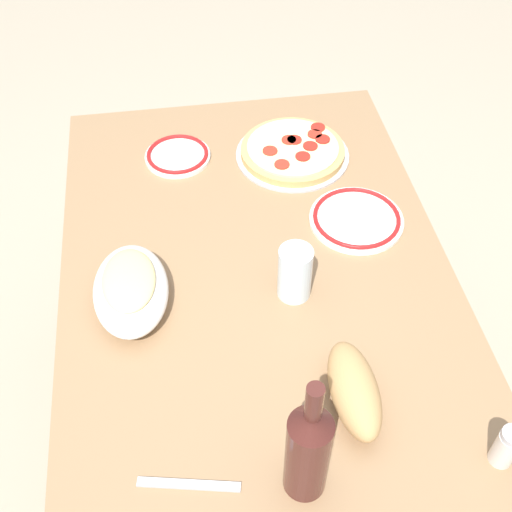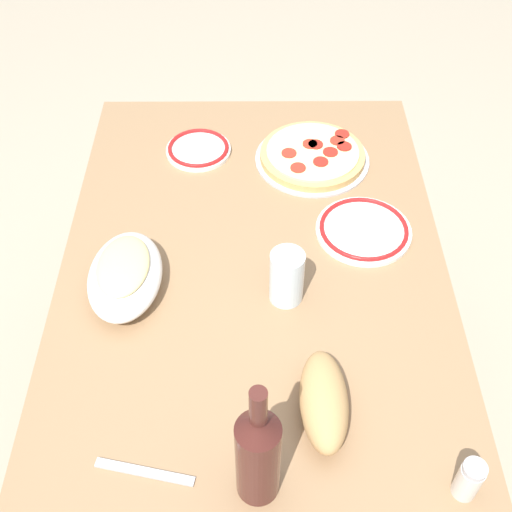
{
  "view_description": "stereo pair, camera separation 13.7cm",
  "coord_description": "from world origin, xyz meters",
  "px_view_note": "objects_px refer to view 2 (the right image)",
  "views": [
    {
      "loc": [
        0.92,
        -0.14,
        1.79
      ],
      "look_at": [
        0.0,
        0.0,
        0.79
      ],
      "focal_mm": 45.87,
      "sensor_mm": 36.0,
      "label": 1
    },
    {
      "loc": [
        0.93,
        -0.0,
        1.79
      ],
      "look_at": [
        0.0,
        0.0,
        0.79
      ],
      "focal_mm": 45.87,
      "sensor_mm": 36.0,
      "label": 2
    }
  ],
  "objects_px": {
    "pepperoni_pizza": "(315,156)",
    "side_plate_near": "(200,149)",
    "dining_table": "(256,305)",
    "bread_loaf": "(327,401)",
    "spice_shaker": "(472,480)",
    "wine_bottle": "(261,453)",
    "water_glass": "(289,277)",
    "side_plate_far": "(366,230)",
    "baked_pasta_dish": "(127,274)"
  },
  "relations": [
    {
      "from": "side_plate_near",
      "to": "water_glass",
      "type": "bearing_deg",
      "value": 23.31
    },
    {
      "from": "dining_table",
      "to": "baked_pasta_dish",
      "type": "distance_m",
      "value": 0.32
    },
    {
      "from": "spice_shaker",
      "to": "wine_bottle",
      "type": "bearing_deg",
      "value": -91.82
    },
    {
      "from": "baked_pasta_dish",
      "to": "side_plate_near",
      "type": "distance_m",
      "value": 0.46
    },
    {
      "from": "bread_loaf",
      "to": "dining_table",
      "type": "bearing_deg",
      "value": -160.95
    },
    {
      "from": "dining_table",
      "to": "side_plate_far",
      "type": "xyz_separation_m",
      "value": [
        -0.1,
        0.25,
        0.15
      ]
    },
    {
      "from": "dining_table",
      "to": "bread_loaf",
      "type": "xyz_separation_m",
      "value": [
        0.35,
        0.12,
        0.17
      ]
    },
    {
      "from": "side_plate_near",
      "to": "bread_loaf",
      "type": "height_order",
      "value": "bread_loaf"
    },
    {
      "from": "dining_table",
      "to": "water_glass",
      "type": "relative_size",
      "value": 10.02
    },
    {
      "from": "water_glass",
      "to": "side_plate_far",
      "type": "relative_size",
      "value": 0.57
    },
    {
      "from": "pepperoni_pizza",
      "to": "baked_pasta_dish",
      "type": "xyz_separation_m",
      "value": [
        0.41,
        -0.41,
        0.03
      ]
    },
    {
      "from": "side_plate_far",
      "to": "bread_loaf",
      "type": "relative_size",
      "value": 1.07
    },
    {
      "from": "pepperoni_pizza",
      "to": "side_plate_near",
      "type": "height_order",
      "value": "pepperoni_pizza"
    },
    {
      "from": "wine_bottle",
      "to": "spice_shaker",
      "type": "relative_size",
      "value": 3.32
    },
    {
      "from": "dining_table",
      "to": "wine_bottle",
      "type": "relative_size",
      "value": 4.23
    },
    {
      "from": "spice_shaker",
      "to": "dining_table",
      "type": "bearing_deg",
      "value": -145.56
    },
    {
      "from": "bread_loaf",
      "to": "pepperoni_pizza",
      "type": "bearing_deg",
      "value": 177.79
    },
    {
      "from": "pepperoni_pizza",
      "to": "bread_loaf",
      "type": "bearing_deg",
      "value": -2.21
    },
    {
      "from": "baked_pasta_dish",
      "to": "bread_loaf",
      "type": "bearing_deg",
      "value": 52.65
    },
    {
      "from": "dining_table",
      "to": "side_plate_far",
      "type": "bearing_deg",
      "value": 111.85
    },
    {
      "from": "dining_table",
      "to": "baked_pasta_dish",
      "type": "bearing_deg",
      "value": -77.62
    },
    {
      "from": "baked_pasta_dish",
      "to": "spice_shaker",
      "type": "bearing_deg",
      "value": 53.99
    },
    {
      "from": "water_glass",
      "to": "spice_shaker",
      "type": "distance_m",
      "value": 0.49
    },
    {
      "from": "pepperoni_pizza",
      "to": "wine_bottle",
      "type": "distance_m",
      "value": 0.85
    },
    {
      "from": "pepperoni_pizza",
      "to": "baked_pasta_dish",
      "type": "height_order",
      "value": "baked_pasta_dish"
    },
    {
      "from": "side_plate_near",
      "to": "side_plate_far",
      "type": "distance_m",
      "value": 0.48
    },
    {
      "from": "wine_bottle",
      "to": "side_plate_far",
      "type": "height_order",
      "value": "wine_bottle"
    },
    {
      "from": "water_glass",
      "to": "side_plate_near",
      "type": "xyz_separation_m",
      "value": [
        -0.47,
        -0.2,
        -0.05
      ]
    },
    {
      "from": "pepperoni_pizza",
      "to": "side_plate_far",
      "type": "bearing_deg",
      "value": 21.0
    },
    {
      "from": "bread_loaf",
      "to": "side_plate_far",
      "type": "bearing_deg",
      "value": 164.38
    },
    {
      "from": "side_plate_far",
      "to": "baked_pasta_dish",
      "type": "bearing_deg",
      "value": -72.92
    },
    {
      "from": "baked_pasta_dish",
      "to": "water_glass",
      "type": "relative_size",
      "value": 1.97
    },
    {
      "from": "bread_loaf",
      "to": "spice_shaker",
      "type": "relative_size",
      "value": 2.3
    },
    {
      "from": "pepperoni_pizza",
      "to": "water_glass",
      "type": "bearing_deg",
      "value": -10.63
    },
    {
      "from": "spice_shaker",
      "to": "pepperoni_pizza",
      "type": "bearing_deg",
      "value": -167.31
    },
    {
      "from": "bread_loaf",
      "to": "spice_shaker",
      "type": "bearing_deg",
      "value": 56.45
    },
    {
      "from": "wine_bottle",
      "to": "side_plate_near",
      "type": "distance_m",
      "value": 0.89
    },
    {
      "from": "pepperoni_pizza",
      "to": "side_plate_far",
      "type": "distance_m",
      "value": 0.27
    },
    {
      "from": "side_plate_near",
      "to": "spice_shaker",
      "type": "xyz_separation_m",
      "value": [
        0.88,
        0.48,
        0.03
      ]
    },
    {
      "from": "wine_bottle",
      "to": "bread_loaf",
      "type": "height_order",
      "value": "wine_bottle"
    },
    {
      "from": "dining_table",
      "to": "spice_shaker",
      "type": "xyz_separation_m",
      "value": [
        0.49,
        0.34,
        0.18
      ]
    },
    {
      "from": "side_plate_far",
      "to": "wine_bottle",
      "type": "bearing_deg",
      "value": -22.45
    },
    {
      "from": "pepperoni_pizza",
      "to": "bread_loaf",
      "type": "relative_size",
      "value": 1.42
    },
    {
      "from": "dining_table",
      "to": "spice_shaker",
      "type": "relative_size",
      "value": 14.04
    },
    {
      "from": "wine_bottle",
      "to": "side_plate_near",
      "type": "height_order",
      "value": "wine_bottle"
    },
    {
      "from": "side_plate_far",
      "to": "water_glass",
      "type": "bearing_deg",
      "value": -44.49
    },
    {
      "from": "dining_table",
      "to": "side_plate_near",
      "type": "xyz_separation_m",
      "value": [
        -0.39,
        -0.14,
        0.15
      ]
    },
    {
      "from": "pepperoni_pizza",
      "to": "spice_shaker",
      "type": "relative_size",
      "value": 3.27
    },
    {
      "from": "dining_table",
      "to": "baked_pasta_dish",
      "type": "relative_size",
      "value": 5.09
    },
    {
      "from": "pepperoni_pizza",
      "to": "side_plate_near",
      "type": "distance_m",
      "value": 0.29
    }
  ]
}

